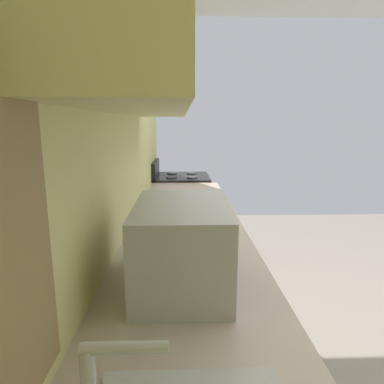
% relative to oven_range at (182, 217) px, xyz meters
% --- Properties ---
extents(ground_plane, '(6.79, 6.79, 0.00)m').
position_rel_oven_range_xyz_m(ground_plane, '(-1.67, -1.14, -0.47)').
color(ground_plane, gray).
extents(wall_back, '(4.36, 0.12, 2.67)m').
position_rel_oven_range_xyz_m(wall_back, '(-1.67, 0.36, 0.86)').
color(wall_back, '#DFDA89').
rests_on(wall_back, ground_plane).
extents(counter_run, '(3.47, 0.66, 0.92)m').
position_rel_oven_range_xyz_m(counter_run, '(-2.05, -0.02, -0.02)').
color(counter_run, beige).
rests_on(counter_run, ground_plane).
extents(upper_cabinets, '(1.90, 0.32, 0.72)m').
position_rel_oven_range_xyz_m(upper_cabinets, '(-2.05, 0.14, 1.42)').
color(upper_cabinets, beige).
extents(oven_range, '(0.64, 0.61, 1.10)m').
position_rel_oven_range_xyz_m(oven_range, '(0.00, 0.00, 0.00)').
color(oven_range, black).
rests_on(oven_range, ground_plane).
extents(microwave, '(0.49, 0.33, 0.30)m').
position_rel_oven_range_xyz_m(microwave, '(-2.42, 0.00, 0.59)').
color(microwave, '#B7BABF').
rests_on(microwave, counter_run).
extents(bowl, '(0.15, 0.15, 0.06)m').
position_rel_oven_range_xyz_m(bowl, '(-1.06, -0.11, 0.47)').
color(bowl, gold).
rests_on(bowl, counter_run).
extents(kettle, '(0.15, 0.11, 0.18)m').
position_rel_oven_range_xyz_m(kettle, '(-1.84, -0.11, 0.52)').
color(kettle, '#B7BABF').
rests_on(kettle, counter_run).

